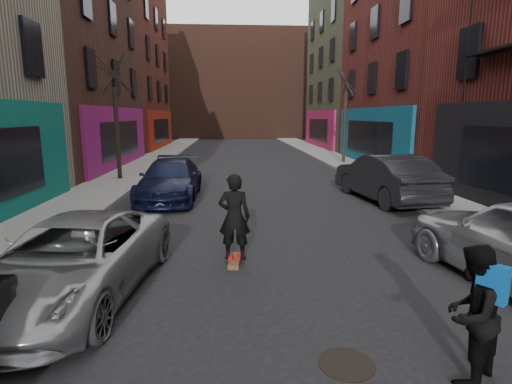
{
  "coord_description": "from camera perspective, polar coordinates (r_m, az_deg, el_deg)",
  "views": [
    {
      "loc": [
        -0.98,
        -0.97,
        3.05
      ],
      "look_at": [
        -0.5,
        6.53,
        1.6
      ],
      "focal_mm": 28.0,
      "sensor_mm": 36.0,
      "label": 1
    }
  ],
  "objects": [
    {
      "name": "sidewalk_left",
      "position": [
        31.56,
        -13.3,
        5.19
      ],
      "size": [
        2.5,
        84.0,
        0.13
      ],
      "primitive_type": "cube",
      "color": "gray",
      "rests_on": "ground"
    },
    {
      "name": "sidewalk_right",
      "position": [
        31.94,
        9.49,
        5.4
      ],
      "size": [
        2.5,
        84.0,
        0.13
      ],
      "primitive_type": "cube",
      "color": "gray",
      "rests_on": "ground"
    },
    {
      "name": "building_far",
      "position": [
        57.11,
        -2.74,
        14.86
      ],
      "size": [
        40.0,
        10.0,
        14.0
      ],
      "primitive_type": "cube",
      "color": "#47281E",
      "rests_on": "ground"
    },
    {
      "name": "tree_left_far",
      "position": [
        19.68,
        -19.42,
        11.27
      ],
      "size": [
        2.0,
        2.0,
        6.5
      ],
      "primitive_type": null,
      "color": "black",
      "rests_on": "sidewalk_left"
    },
    {
      "name": "tree_right_far",
      "position": [
        25.98,
        12.66,
        11.71
      ],
      "size": [
        2.0,
        2.0,
        6.8
      ],
      "primitive_type": null,
      "color": "black",
      "rests_on": "sidewalk_right"
    },
    {
      "name": "parked_left_far",
      "position": [
        7.46,
        -24.61,
        -8.72
      ],
      "size": [
        2.73,
        5.02,
        1.34
      ],
      "primitive_type": "imported",
      "rotation": [
        0.0,
        0.0,
        -0.11
      ],
      "color": "gray",
      "rests_on": "ground"
    },
    {
      "name": "parked_left_end",
      "position": [
        15.01,
        -12.12,
        1.75
      ],
      "size": [
        2.06,
        5.0,
        1.45
      ],
      "primitive_type": "imported",
      "rotation": [
        0.0,
        0.0,
        -0.01
      ],
      "color": "black",
      "rests_on": "ground"
    },
    {
      "name": "parked_right_end",
      "position": [
        15.14,
        18.02,
        2.0
      ],
      "size": [
        2.44,
        5.32,
        1.69
      ],
      "primitive_type": "imported",
      "rotation": [
        0.0,
        0.0,
        3.27
      ],
      "color": "black",
      "rests_on": "ground"
    },
    {
      "name": "skateboard",
      "position": [
        8.49,
        -3.06,
        -9.78
      ],
      "size": [
        0.3,
        0.82,
        0.1
      ],
      "primitive_type": "cube",
      "rotation": [
        0.0,
        0.0,
        -0.1
      ],
      "color": "brown",
      "rests_on": "ground"
    },
    {
      "name": "skateboarder",
      "position": [
        8.21,
        -3.12,
        -3.57
      ],
      "size": [
        0.69,
        0.49,
        1.8
      ],
      "primitive_type": "imported",
      "rotation": [
        0.0,
        0.0,
        3.05
      ],
      "color": "black",
      "rests_on": "skateboard"
    },
    {
      "name": "pedestrian",
      "position": [
        5.34,
        28.42,
        -15.02
      ],
      "size": [
        1.01,
        0.97,
        1.64
      ],
      "rotation": [
        0.0,
        0.0,
        3.78
      ],
      "color": "black",
      "rests_on": "ground"
    },
    {
      "name": "manhole",
      "position": [
        5.52,
        12.8,
        -22.85
      ],
      "size": [
        0.86,
        0.86,
        0.01
      ],
      "primitive_type": "cylinder",
      "rotation": [
        0.0,
        0.0,
        0.27
      ],
      "color": "black",
      "rests_on": "ground"
    }
  ]
}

